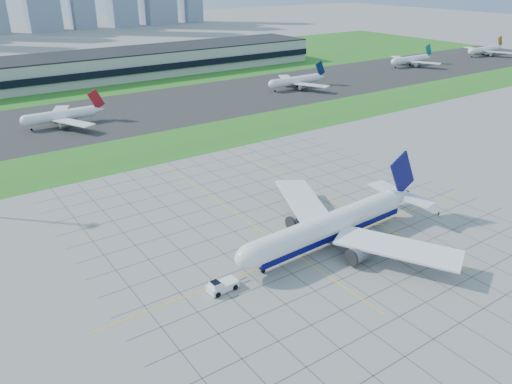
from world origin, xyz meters
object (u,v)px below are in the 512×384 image
Objects in this scene: crew_far at (439,214)px; distant_jet_2 at (296,81)px; airliner at (330,226)px; distant_jet_3 at (411,60)px; crew_near at (227,283)px; distant_jet_4 at (485,50)px; pushback_tug at (221,286)px; distant_jet_1 at (62,115)px.

crew_far is 0.04× the size of distant_jet_2.
airliner is 265.34m from distant_jet_3.
distant_jet_4 is (332.99, 150.92, 3.64)m from crew_near.
pushback_tug reaches higher than crew_far.
distant_jet_3 reaches higher than crew_far.
distant_jet_3 is at bearing 5.17° from distant_jet_2.
distant_jet_2 is (130.29, -0.68, 0.00)m from distant_jet_1.
distant_jet_3 is (181.59, 158.73, 3.71)m from crew_far.
distant_jet_2 is 197.55m from distant_jet_4.
distant_jet_1 reaches higher than crew_near.
airliner reaches higher than distant_jet_1.
crew_far is at bearing -12.08° from airliner.
distant_jet_3 is (249.06, 154.17, 3.28)m from pushback_tug.
distant_jet_3 is at bearing 178.35° from distant_jet_4.
distant_jet_2 is (69.93, 148.63, 3.71)m from crew_far.
crew_near reaches higher than crew_far.
crew_near is at bearing 178.61° from airliner.
distant_jet_2 is at bearing -0.30° from distant_jet_1.
crew_near is at bearing -155.62° from distant_jet_4.
crew_near is (1.82, 0.78, -0.36)m from pushback_tug.
crew_near is at bearing -92.11° from distant_jet_1.
pushback_tug is 2.01m from crew_near.
pushback_tug is at bearing -92.82° from distant_jet_1.
crew_far is at bearing -67.29° from crew_near.
distant_jet_2 is at bearing 43.82° from pushback_tug.
airliner reaches higher than crew_near.
pushback_tug reaches higher than crew_near.
airliner is 337.96m from distant_jet_4.
crew_far is 0.04× the size of distant_jet_3.
distant_jet_2 is at bearing -177.79° from distant_jet_4.
airliner is 30.62m from crew_near.
distant_jet_4 is at bearing -1.65° from distant_jet_3.
distant_jet_3 is at bearing 32.62° from airliner.
crew_far is at bearing -115.20° from distant_jet_2.
distant_jet_1 and distant_jet_4 have the same top height.
distant_jet_3 reaches higher than pushback_tug.
distant_jet_3 is at bearing 83.95° from crew_far.
crew_near is 290.98m from distant_jet_3.
distant_jet_1 is at bearing 154.80° from crew_far.
distant_jet_4 is at bearing 2.21° from distant_jet_2.
pushback_tug is 292.93m from distant_jet_3.
distant_jet_3 is at bearing 29.22° from pushback_tug.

